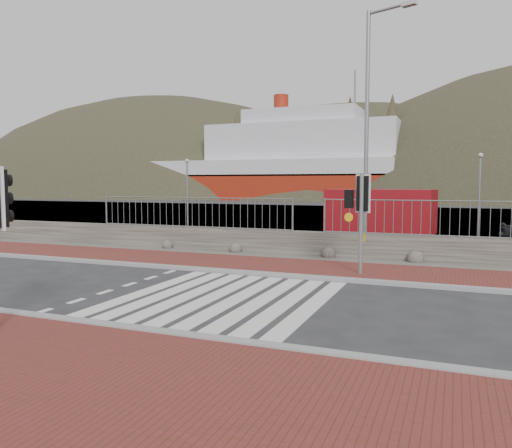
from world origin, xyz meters
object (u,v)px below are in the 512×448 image
at_px(traffic_signal_far, 360,201).
at_px(shipping_container, 380,211).
at_px(ferry, 266,167).
at_px(streetlight, 370,120).

xyz_separation_m(traffic_signal_far, shipping_container, (-1.26, 13.20, -0.99)).
distance_m(ferry, streetlight, 65.53).
bearing_deg(shipping_container, ferry, 123.29).
xyz_separation_m(traffic_signal_far, streetlight, (-0.40, 4.05, 2.79)).
height_order(streetlight, shipping_container, streetlight).
relative_size(traffic_signal_far, shipping_container, 0.53).
distance_m(traffic_signal_far, shipping_container, 13.30).
bearing_deg(shipping_container, streetlight, -78.29).
xyz_separation_m(ferry, streetlight, (26.67, -59.85, -0.41)).
height_order(traffic_signal_far, streetlight, streetlight).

